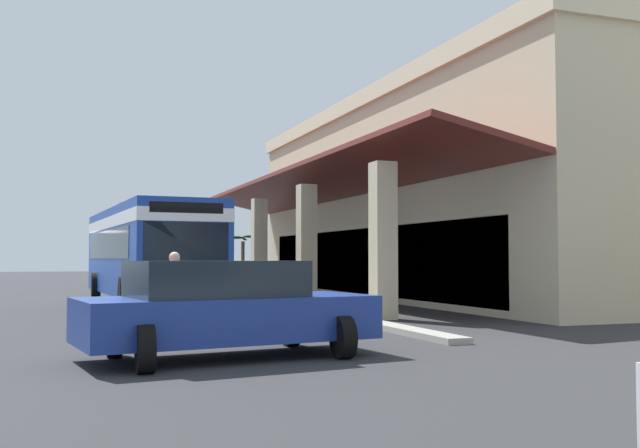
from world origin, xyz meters
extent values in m
plane|color=#2D2D30|center=(0.00, 8.00, 0.00)|extent=(120.00, 120.00, 0.00)
cube|color=#9E998E|center=(2.87, 5.27, 0.06)|extent=(28.50, 0.50, 0.12)
cube|color=#C6B793|center=(2.87, 14.97, 3.55)|extent=(23.75, 11.59, 7.09)
cube|color=beige|center=(2.87, 14.97, 7.39)|extent=(24.05, 11.89, 0.60)
cube|color=#C6B793|center=(-6.04, 6.24, 1.95)|extent=(0.55, 0.55, 3.90)
cube|color=#C6B793|center=(-0.10, 6.24, 1.95)|extent=(0.55, 0.55, 3.90)
cube|color=#C6B793|center=(5.84, 6.24, 1.95)|extent=(0.55, 0.55, 3.90)
cube|color=#C6B793|center=(11.78, 6.24, 1.95)|extent=(0.55, 0.55, 3.90)
cube|color=#5B1E19|center=(2.87, 7.57, 4.25)|extent=(23.75, 3.16, 0.82)
cube|color=#19232D|center=(2.87, 9.21, 1.40)|extent=(19.95, 0.08, 2.40)
cube|color=#193D9E|center=(3.87, 1.42, 1.73)|extent=(11.14, 3.27, 2.75)
cube|color=white|center=(3.87, 1.42, 2.65)|extent=(11.17, 3.29, 0.36)
cube|color=#19232D|center=(3.57, 1.40, 1.95)|extent=(9.39, 3.19, 0.90)
cube|color=#19232D|center=(9.33, 1.78, 1.85)|extent=(0.21, 2.24, 1.20)
cube|color=black|center=(9.34, 1.78, 2.82)|extent=(0.19, 1.94, 0.28)
cube|color=black|center=(9.46, 1.79, 0.45)|extent=(0.36, 2.46, 0.24)
cube|color=silver|center=(9.32, 2.67, 0.75)|extent=(0.08, 0.24, 0.16)
cube|color=silver|center=(9.44, 0.89, 0.75)|extent=(0.08, 0.24, 0.16)
cube|color=silver|center=(2.38, 1.32, 3.22)|extent=(2.51, 1.94, 0.24)
cylinder|color=black|center=(7.41, 2.93, 0.50)|extent=(1.00, 0.30, 1.00)
cylinder|color=black|center=(7.58, 0.39, 0.50)|extent=(1.00, 0.30, 1.00)
cylinder|color=black|center=(0.72, 2.49, 0.50)|extent=(1.00, 0.30, 1.00)
cylinder|color=black|center=(0.88, -0.06, 0.50)|extent=(1.00, 0.30, 1.00)
cube|color=navy|center=(17.36, 1.10, 0.60)|extent=(2.42, 4.62, 0.66)
cube|color=#19232D|center=(17.39, 0.90, 1.20)|extent=(1.93, 2.67, 0.54)
cylinder|color=black|center=(16.25, 2.45, 0.32)|extent=(0.64, 0.22, 0.64)
cylinder|color=black|center=(18.03, 2.71, 0.32)|extent=(0.64, 0.22, 0.64)
cylinder|color=black|center=(16.69, -0.51, 0.32)|extent=(0.64, 0.22, 0.64)
cylinder|color=black|center=(18.47, -0.25, 0.32)|extent=(0.64, 0.22, 0.64)
cylinder|color=#726651|center=(13.70, 0.65, 0.40)|extent=(0.16, 0.16, 0.81)
cylinder|color=#726651|center=(13.85, 0.99, 0.40)|extent=(0.16, 0.16, 0.81)
cube|color=#B23333|center=(13.78, 0.82, 1.11)|extent=(0.47, 0.50, 0.61)
sphere|color=beige|center=(13.78, 0.82, 1.53)|extent=(0.22, 0.22, 0.22)
cylinder|color=#B23333|center=(13.92, 0.57, 1.14)|extent=(0.09, 0.09, 0.55)
cylinder|color=#B23333|center=(13.64, 1.07, 1.14)|extent=(0.09, 0.09, 0.55)
cube|color=brown|center=(-5.08, 6.79, 0.28)|extent=(0.75, 0.75, 0.55)
cylinder|color=#332319|center=(-5.08, 6.79, 0.56)|extent=(0.64, 0.64, 0.02)
cylinder|color=brown|center=(-5.08, 6.79, 1.42)|extent=(0.16, 0.16, 1.74)
ellipsoid|color=#195123|center=(-4.54, 6.74, 2.49)|extent=(1.10, 0.31, 0.16)
ellipsoid|color=#195123|center=(-5.02, 7.28, 2.52)|extent=(0.35, 1.02, 0.18)
ellipsoid|color=#195123|center=(-5.54, 6.98, 2.41)|extent=(1.00, 0.58, 0.17)
ellipsoid|color=#195123|center=(-5.38, 6.43, 2.48)|extent=(0.75, 0.85, 0.18)
ellipsoid|color=#195123|center=(-4.90, 6.44, 2.46)|extent=(0.56, 0.79, 0.14)
camera|label=1|loc=(28.30, -1.34, 1.51)|focal=41.02mm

